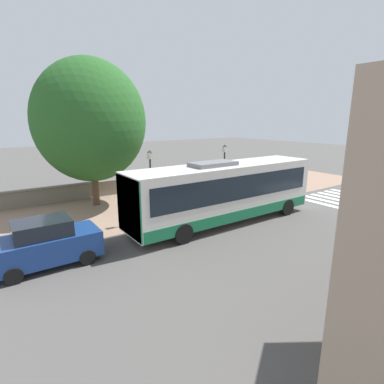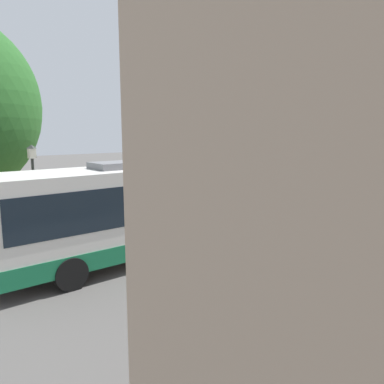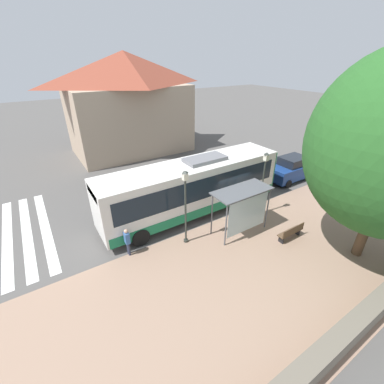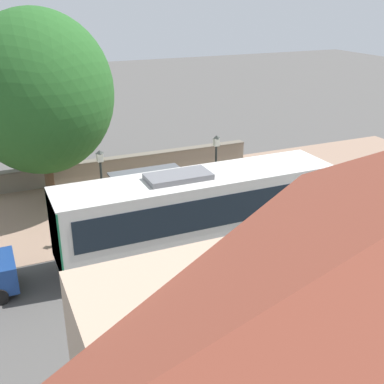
{
  "view_description": "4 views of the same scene",
  "coord_description": "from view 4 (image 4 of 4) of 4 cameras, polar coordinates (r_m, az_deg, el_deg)",
  "views": [
    {
      "loc": [
        14.02,
        -8.77,
        5.81
      ],
      "look_at": [
        -1.48,
        2.09,
        1.2
      ],
      "focal_mm": 28.0,
      "sensor_mm": 36.0,
      "label": 1
    },
    {
      "loc": [
        13.1,
        -5.4,
        4.64
      ],
      "look_at": [
        0.41,
        5.23,
        1.94
      ],
      "focal_mm": 35.0,
      "sensor_mm": 36.0,
      "label": 2
    },
    {
      "loc": [
        -10.22,
        9.88,
        9.0
      ],
      "look_at": [
        0.43,
        3.01,
        2.23
      ],
      "focal_mm": 24.0,
      "sensor_mm": 36.0,
      "label": 3
    },
    {
      "loc": [
        18.03,
        -5.35,
        10.16
      ],
      "look_at": [
        -0.18,
        2.7,
        1.92
      ],
      "focal_mm": 45.0,
      "sensor_mm": 36.0,
      "label": 4
    }
  ],
  "objects": [
    {
      "name": "street_lamp_far",
      "position": [
        20.86,
        -10.6,
        0.46
      ],
      "size": [
        0.28,
        0.28,
        4.16
      ],
      "color": "#2D332D",
      "rests_on": "ground"
    },
    {
      "name": "sidewalk_plaza",
      "position": [
        25.28,
        -9.6,
        -1.52
      ],
      "size": [
        9.0,
        44.0,
        0.02
      ],
      "color": "#937560",
      "rests_on": "ground"
    },
    {
      "name": "street_lamp_near",
      "position": [
        22.38,
        2.83,
        2.48
      ],
      "size": [
        0.28,
        0.28,
        4.23
      ],
      "color": "#2D332D",
      "rests_on": "ground"
    },
    {
      "name": "ground_plane",
      "position": [
        21.38,
        -6.47,
        -6.05
      ],
      "size": [
        120.0,
        120.0,
        0.0
      ],
      "primitive_type": "plane",
      "color": "#514F4C",
      "rests_on": "ground"
    },
    {
      "name": "bench",
      "position": [
        24.18,
        -10.99,
        -1.56
      ],
      "size": [
        0.4,
        1.69,
        0.88
      ],
      "color": "brown",
      "rests_on": "ground"
    },
    {
      "name": "shade_tree",
      "position": [
        24.86,
        -17.67,
        11.1
      ],
      "size": [
        7.22,
        7.22,
        9.67
      ],
      "color": "brown",
      "rests_on": "ground"
    },
    {
      "name": "bus",
      "position": [
        19.9,
        0.71,
        -2.17
      ],
      "size": [
        2.71,
        11.7,
        3.59
      ],
      "color": "silver",
      "rests_on": "ground"
    },
    {
      "name": "pedestrian",
      "position": [
        23.8,
        9.94,
        -0.73
      ],
      "size": [
        0.34,
        0.22,
        1.57
      ],
      "color": "#2D3347",
      "rests_on": "ground"
    },
    {
      "name": "stone_wall",
      "position": [
        28.75,
        -11.76,
        2.57
      ],
      "size": [
        0.6,
        20.0,
        1.17
      ],
      "color": "slate",
      "rests_on": "ground"
    },
    {
      "name": "bus_shelter",
      "position": [
        22.2,
        -5.44,
        1.24
      ],
      "size": [
        1.51,
        3.34,
        2.65
      ],
      "color": "#515459",
      "rests_on": "ground"
    }
  ]
}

